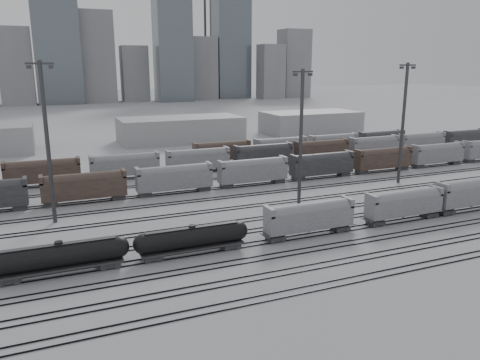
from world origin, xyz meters
name	(u,v)px	position (x,y,z in m)	size (l,w,h in m)	color
ground	(293,241)	(0.00, 0.00, 0.00)	(900.00, 900.00, 0.00)	#BDBCC1
tracks	(245,207)	(0.00, 17.50, 0.08)	(220.00, 71.50, 0.16)	black
tank_car_a	(60,256)	(-31.43, 1.00, 2.37)	(16.55, 2.76, 4.09)	#252427
tank_car_b	(193,238)	(-14.81, 1.00, 2.27)	(15.84, 2.64, 3.92)	#252427
hopper_car_a	(309,216)	(3.20, 1.00, 3.09)	(13.97, 2.78, 5.00)	#252427
hopper_car_b	(404,203)	(20.95, 1.00, 3.06)	(13.84, 2.75, 4.95)	#252427
hopper_car_c	(473,192)	(35.99, 1.00, 3.34)	(15.11, 3.00, 5.40)	#252427
light_mast_b	(47,140)	(-31.53, 22.17, 13.53)	(4.08, 0.65, 25.50)	#353537
light_mast_c	(301,135)	(9.79, 15.54, 12.82)	(3.87, 0.62, 24.17)	#353537
light_mast_d	(403,121)	(37.91, 21.68, 13.41)	(4.04, 0.65, 25.28)	#353537
bg_string_near	(253,172)	(8.00, 32.00, 2.80)	(151.00, 3.00, 5.60)	gray
bg_string_mid	(263,156)	(18.00, 48.00, 2.80)	(151.00, 3.00, 5.60)	#252427
bg_string_far	(307,146)	(35.50, 56.00, 2.80)	(66.00, 3.00, 5.60)	brown
warehouse_mid	(181,129)	(10.00, 95.00, 4.00)	(40.00, 18.00, 8.00)	#A6A6A8
warehouse_right	(311,122)	(60.00, 95.00, 4.00)	(35.00, 18.00, 8.00)	#A6A6A8
skyline	(106,50)	(10.84, 280.00, 34.73)	(316.00, 22.40, 95.00)	gray
crane_left	(39,16)	(-28.74, 305.00, 57.39)	(42.00, 1.80, 100.00)	#353537
crane_right	(207,22)	(91.26, 305.00, 57.39)	(42.00, 1.80, 100.00)	#353537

